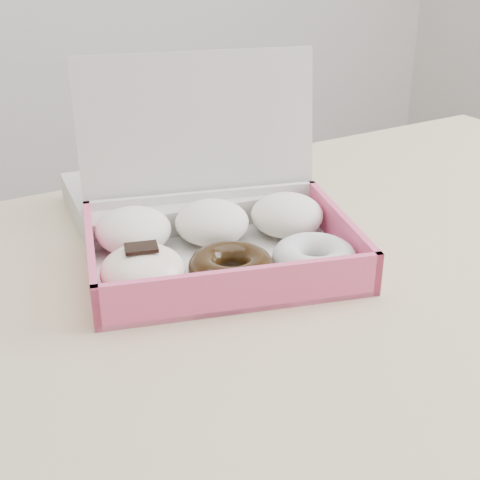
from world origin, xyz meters
TOP-DOWN VIEW (x-y plane):
  - table at (0.00, 0.00)m, footprint 1.20×0.80m
  - donut_box at (-0.21, 0.06)m, footprint 0.40×0.36m
  - newspapers at (-0.21, 0.24)m, footprint 0.29×0.25m

SIDE VIEW (x-z plane):
  - table at x=0.00m, z-range 0.30..1.05m
  - newspapers at x=-0.21m, z-range 0.75..0.79m
  - donut_box at x=-0.21m, z-range 0.67..0.91m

